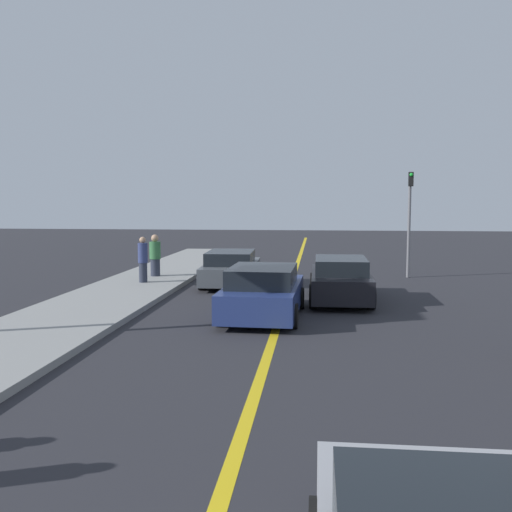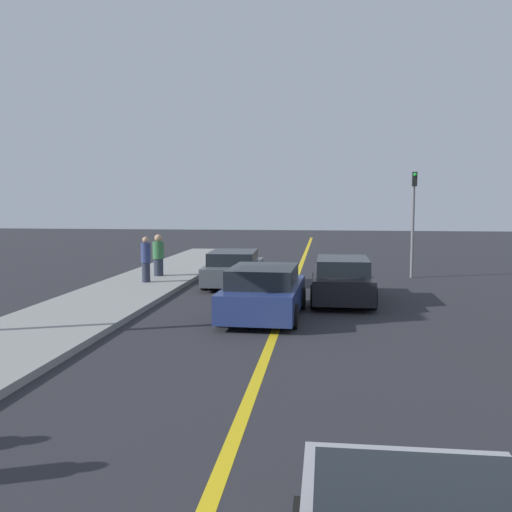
{
  "view_description": "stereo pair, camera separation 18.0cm",
  "coord_description": "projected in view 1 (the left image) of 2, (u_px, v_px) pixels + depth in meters",
  "views": [
    {
      "loc": [
        0.95,
        0.77,
        3.03
      ],
      "look_at": [
        -0.47,
        13.93,
        1.75
      ],
      "focal_mm": 40.0,
      "sensor_mm": 36.0,
      "label": 1
    },
    {
      "loc": [
        1.13,
        0.79,
        3.03
      ],
      "look_at": [
        -0.47,
        13.93,
        1.75
      ],
      "focal_mm": 40.0,
      "sensor_mm": 36.0,
      "label": 2
    }
  ],
  "objects": [
    {
      "name": "sidewalk_left",
      "position": [
        109.0,
        299.0,
        17.22
      ],
      "size": [
        3.1,
        34.41,
        0.16
      ],
      "color": "gray",
      "rests_on": "ground_plane"
    },
    {
      "name": "road_center_line",
      "position": [
        286.0,
        300.0,
        17.44
      ],
      "size": [
        0.2,
        60.0,
        0.01
      ],
      "color": "gold",
      "rests_on": "ground_plane"
    },
    {
      "name": "car_parked_left_lot",
      "position": [
        231.0,
        268.0,
        20.6
      ],
      "size": [
        2.06,
        4.37,
        1.24
      ],
      "rotation": [
        0.0,
        0.0,
        0.04
      ],
      "color": "#4C5156",
      "rests_on": "ground_plane"
    },
    {
      "name": "traffic_light",
      "position": [
        409.0,
        213.0,
        22.35
      ],
      "size": [
        0.18,
        0.4,
        4.15
      ],
      "color": "slate",
      "rests_on": "ground_plane"
    },
    {
      "name": "pedestrian_by_sign",
      "position": [
        155.0,
        256.0,
        21.83
      ],
      "size": [
        0.43,
        0.43,
        1.59
      ],
      "color": "#282D3D",
      "rests_on": "sidewalk_left"
    },
    {
      "name": "pedestrian_far_standing",
      "position": [
        143.0,
        260.0,
        20.12
      ],
      "size": [
        0.34,
        0.34,
        1.61
      ],
      "color": "#282D3D",
      "rests_on": "sidewalk_left"
    },
    {
      "name": "car_far_distant",
      "position": [
        340.0,
        280.0,
        17.28
      ],
      "size": [
        1.85,
        4.24,
        1.33
      ],
      "rotation": [
        0.0,
        0.0,
        0.0
      ],
      "color": "black",
      "rests_on": "ground_plane"
    },
    {
      "name": "car_ahead_center",
      "position": [
        263.0,
        293.0,
        14.85
      ],
      "size": [
        2.08,
        4.16,
        1.35
      ],
      "rotation": [
        0.0,
        0.0,
        -0.03
      ],
      "color": "navy",
      "rests_on": "ground_plane"
    }
  ]
}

